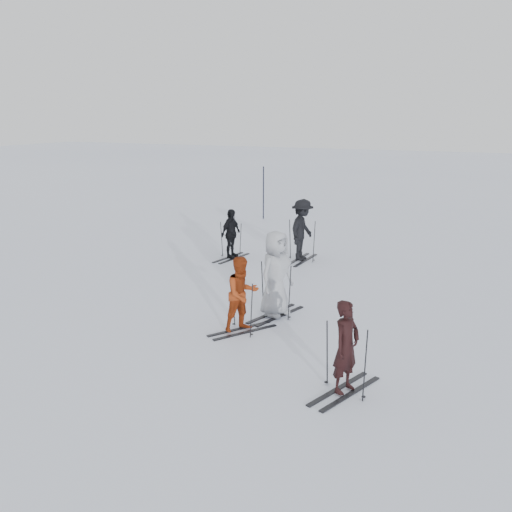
{
  "coord_description": "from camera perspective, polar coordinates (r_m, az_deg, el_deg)",
  "views": [
    {
      "loc": [
        5.76,
        -11.44,
        4.45
      ],
      "look_at": [
        0.0,
        1.0,
        1.0
      ],
      "focal_mm": 40.0,
      "sensor_mm": 36.0,
      "label": 1
    }
  ],
  "objects": [
    {
      "name": "ground",
      "position": [
        13.56,
        -1.78,
        -5.04
      ],
      "size": [
        120.0,
        120.0,
        0.0
      ],
      "primitive_type": "plane",
      "color": "silver",
      "rests_on": "ground"
    },
    {
      "name": "skier_near_dark",
      "position": [
        9.4,
        8.99,
        -9.1
      ],
      "size": [
        0.53,
        0.65,
        1.54
      ],
      "primitive_type": "imported",
      "rotation": [
        0.0,
        0.0,
        1.24
      ],
      "color": "black",
      "rests_on": "ground"
    },
    {
      "name": "skier_red",
      "position": [
        11.8,
        -1.4,
        -3.95
      ],
      "size": [
        0.91,
        0.97,
        1.58
      ],
      "primitive_type": "imported",
      "rotation": [
        0.0,
        0.0,
        1.02
      ],
      "color": "maroon",
      "rests_on": "ground"
    },
    {
      "name": "skier_grey",
      "position": [
        12.67,
        2.01,
        -1.86
      ],
      "size": [
        0.84,
        1.07,
        1.92
      ],
      "primitive_type": "imported",
      "rotation": [
        0.0,
        0.0,
        1.3
      ],
      "color": "#9DA1A6",
      "rests_on": "ground"
    },
    {
      "name": "skier_uphill_left",
      "position": [
        17.79,
        -2.53,
        2.17
      ],
      "size": [
        0.51,
        0.95,
        1.54
      ],
      "primitive_type": "imported",
      "rotation": [
        0.0,
        0.0,
        1.42
      ],
      "color": "black",
      "rests_on": "ground"
    },
    {
      "name": "skier_uphill_far",
      "position": [
        17.56,
        4.64,
        2.55
      ],
      "size": [
        0.74,
        1.24,
        1.88
      ],
      "primitive_type": "imported",
      "rotation": [
        0.0,
        0.0,
        1.53
      ],
      "color": "black",
      "rests_on": "ground"
    },
    {
      "name": "skis_near_dark",
      "position": [
        9.47,
        8.96,
        -10.03
      ],
      "size": [
        1.85,
        1.36,
        1.21
      ],
      "primitive_type": null,
      "rotation": [
        0.0,
        0.0,
        1.24
      ],
      "color": "black",
      "rests_on": "ground"
    },
    {
      "name": "skis_red",
      "position": [
        11.87,
        -1.39,
        -4.93
      ],
      "size": [
        1.79,
        1.54,
        1.15
      ],
      "primitive_type": null,
      "rotation": [
        0.0,
        0.0,
        1.02
      ],
      "color": "black",
      "rests_on": "ground"
    },
    {
      "name": "skis_grey",
      "position": [
        12.77,
        1.99,
        -3.3
      ],
      "size": [
        1.9,
        1.34,
        1.26
      ],
      "primitive_type": null,
      "rotation": [
        0.0,
        0.0,
        1.3
      ],
      "color": "black",
      "rests_on": "ground"
    },
    {
      "name": "skis_uphill_left",
      "position": [
        17.83,
        -2.52,
        1.61
      ],
      "size": [
        1.73,
        1.09,
        1.18
      ],
      "primitive_type": null,
      "rotation": [
        0.0,
        0.0,
        1.42
      ],
      "color": "black",
      "rests_on": "ground"
    },
    {
      "name": "skis_uphill_far",
      "position": [
        17.62,
        4.62,
        1.63
      ],
      "size": [
        1.82,
        1.02,
        1.31
      ],
      "primitive_type": null,
      "rotation": [
        0.0,
        0.0,
        1.53
      ],
      "color": "black",
      "rests_on": "ground"
    },
    {
      "name": "piste_marker",
      "position": [
        24.55,
        0.75,
        6.33
      ],
      "size": [
        0.06,
        0.06,
        2.24
      ],
      "primitive_type": "cylinder",
      "rotation": [
        0.0,
        0.0,
        -0.14
      ],
      "color": "black",
      "rests_on": "ground"
    }
  ]
}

